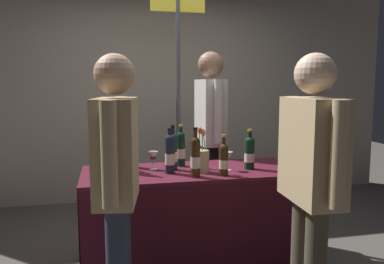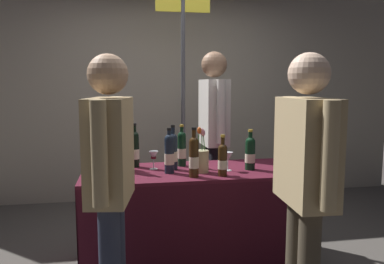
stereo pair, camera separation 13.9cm
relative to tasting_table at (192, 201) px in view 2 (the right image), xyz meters
name	(u,v)px [view 2 (the right image)]	position (x,y,z in m)	size (l,w,h in m)	color
back_partition	(165,93)	(0.00, 1.99, 0.81)	(6.22, 0.12, 2.69)	#B2A893
tasting_table	(192,201)	(0.00, 0.00, 0.00)	(1.69, 0.69, 0.79)	#4C1423
featured_wine_bottle	(182,148)	(-0.06, 0.17, 0.40)	(0.07, 0.07, 0.34)	black
display_bottle_0	(115,149)	(-0.59, 0.18, 0.40)	(0.08, 0.08, 0.36)	#38230F
display_bottle_1	(173,151)	(-0.14, 0.05, 0.40)	(0.07, 0.07, 0.35)	#192333
display_bottle_2	(135,148)	(-0.44, 0.20, 0.40)	(0.08, 0.08, 0.36)	black
display_bottle_3	(250,153)	(0.45, -0.06, 0.38)	(0.08, 0.08, 0.32)	black
display_bottle_4	(194,156)	(-0.03, -0.23, 0.40)	(0.07, 0.07, 0.36)	#38230F
display_bottle_5	(169,153)	(-0.19, -0.07, 0.40)	(0.07, 0.07, 0.34)	#192333
display_bottle_6	(223,159)	(0.19, -0.23, 0.37)	(0.07, 0.07, 0.30)	#38230F
display_bottle_7	(125,153)	(-0.51, 0.03, 0.40)	(0.08, 0.08, 0.34)	black
wine_glass_near_vendor	(98,158)	(-0.72, 0.13, 0.34)	(0.07, 0.07, 0.13)	silver
wine_glass_mid	(228,157)	(0.27, -0.07, 0.36)	(0.08, 0.08, 0.15)	silver
wine_glass_near_taster	(153,156)	(-0.29, 0.09, 0.36)	(0.08, 0.08, 0.14)	silver
flower_vase	(202,159)	(0.06, -0.09, 0.35)	(0.11, 0.11, 0.35)	tan
vendor_presenter	(214,126)	(0.33, 0.66, 0.52)	(0.24, 0.55, 1.76)	black
taster_foreground_right	(110,172)	(-0.60, -0.75, 0.43)	(0.27, 0.59, 1.62)	#2D3347
taster_foreground_left	(305,173)	(0.45, -0.99, 0.44)	(0.23, 0.61, 1.62)	#4C4233
booth_signpost	(183,87)	(0.09, 1.07, 0.89)	(0.56, 0.04, 2.37)	#47474C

